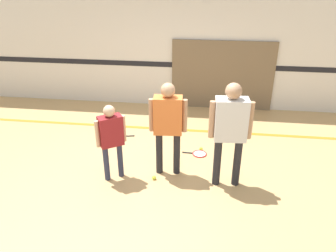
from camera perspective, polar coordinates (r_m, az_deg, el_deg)
ground_plane at (r=5.58m, az=-1.91°, el=-7.91°), size 16.00×16.00×0.00m
wall_back at (r=7.77m, az=1.54°, el=14.73°), size 16.00×0.07×3.20m
wall_panel at (r=7.87m, az=9.43°, el=8.65°), size 2.37×0.05×1.63m
floor_stripe at (r=6.96m, az=0.18°, el=-0.54°), size 14.40×0.10×0.01m
person_instructor at (r=5.08m, az=0.00°, el=1.09°), size 0.59×0.27×1.57m
person_student_left at (r=5.10m, az=-9.89°, el=-1.50°), size 0.41×0.36×1.27m
person_student_right at (r=4.85m, az=10.83°, el=0.19°), size 0.63×0.29×1.68m
racket_spare_on_floor at (r=6.07m, az=5.34°, el=-4.82°), size 0.46×0.28×0.03m
racket_second_spare at (r=6.73m, az=-9.01°, el=-1.81°), size 0.57×0.38×0.03m
tennis_ball_near_instructor at (r=5.37m, az=-2.45°, el=-8.97°), size 0.07×0.07×0.07m
tennis_ball_by_spare_racket at (r=6.19m, az=5.77°, el=-3.95°), size 0.07×0.07×0.07m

